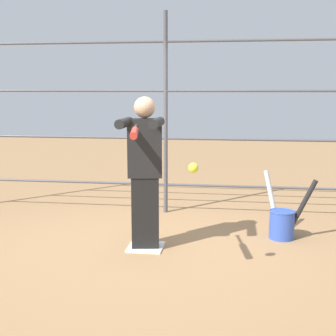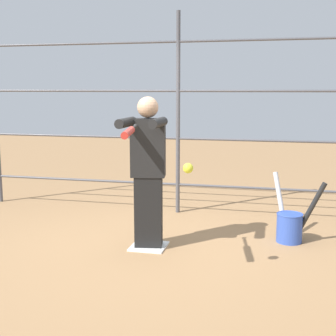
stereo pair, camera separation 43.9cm
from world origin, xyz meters
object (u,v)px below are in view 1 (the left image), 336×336
(softball_in_flight, at_px, (193,168))
(bat_bucket, at_px, (282,221))
(batter, at_px, (145,168))
(baseball_bat_swinging, at_px, (135,132))

(softball_in_flight, xyz_separation_m, bat_bucket, (-0.98, -1.41, -0.88))
(batter, xyz_separation_m, baseball_bat_swinging, (-0.09, 0.92, 0.49))
(baseball_bat_swinging, height_order, bat_bucket, baseball_bat_swinging)
(baseball_bat_swinging, distance_m, bat_bucket, 2.46)
(softball_in_flight, bearing_deg, baseball_bat_swinging, 12.02)
(baseball_bat_swinging, relative_size, softball_in_flight, 8.43)
(softball_in_flight, bearing_deg, batter, -52.77)
(baseball_bat_swinging, xyz_separation_m, softball_in_flight, (-0.53, -0.11, -0.34))
(baseball_bat_swinging, bearing_deg, bat_bucket, -134.71)
(batter, distance_m, bat_bucket, 1.85)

